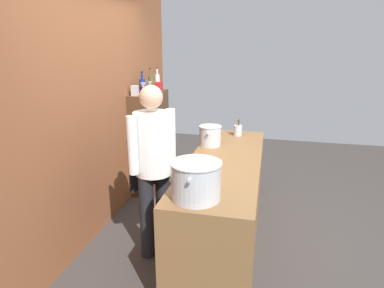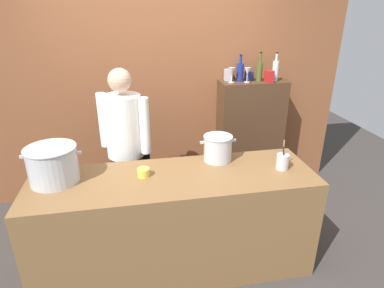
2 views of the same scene
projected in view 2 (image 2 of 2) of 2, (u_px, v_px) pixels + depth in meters
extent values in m
plane|color=#383330|center=(176.00, 264.00, 2.92)|extent=(8.00, 8.00, 0.00)
cube|color=brown|center=(156.00, 69.00, 3.60)|extent=(4.40, 0.10, 3.00)
cube|color=brown|center=(175.00, 223.00, 2.75)|extent=(2.28, 0.70, 0.90)
cube|color=#472D1C|center=(249.00, 137.00, 3.91)|extent=(0.76, 0.32, 1.37)
cylinder|color=black|center=(138.00, 194.00, 3.22)|extent=(0.14, 0.14, 0.84)
cylinder|color=black|center=(121.00, 191.00, 3.29)|extent=(0.14, 0.14, 0.84)
cylinder|color=white|center=(124.00, 126.00, 2.98)|extent=(0.34, 0.34, 0.58)
cube|color=black|center=(135.00, 143.00, 3.22)|extent=(0.27, 0.17, 0.52)
cylinder|color=white|center=(145.00, 126.00, 2.89)|extent=(0.09, 0.09, 0.52)
cylinder|color=white|center=(103.00, 120.00, 3.04)|extent=(0.09, 0.09, 0.52)
sphere|color=tan|center=(120.00, 80.00, 2.81)|extent=(0.21, 0.21, 0.21)
cylinder|color=#B7BABF|center=(53.00, 165.00, 2.45)|extent=(0.37, 0.37, 0.28)
cylinder|color=#B7BABF|center=(50.00, 148.00, 2.39)|extent=(0.38, 0.38, 0.01)
cube|color=#B7BABF|center=(22.00, 157.00, 2.38)|extent=(0.04, 0.02, 0.02)
cube|color=#B7BABF|center=(79.00, 153.00, 2.45)|extent=(0.04, 0.02, 0.02)
cylinder|color=#B7BABF|center=(218.00, 149.00, 2.80)|extent=(0.24, 0.24, 0.22)
cylinder|color=#B7BABF|center=(218.00, 137.00, 2.76)|extent=(0.25, 0.25, 0.01)
cube|color=#B7BABF|center=(202.00, 142.00, 2.75)|extent=(0.04, 0.02, 0.02)
cube|color=#B7BABF|center=(234.00, 140.00, 2.80)|extent=(0.04, 0.02, 0.02)
cylinder|color=#B7BABF|center=(283.00, 162.00, 2.67)|extent=(0.10, 0.10, 0.13)
cylinder|color=olive|center=(283.00, 154.00, 2.64)|extent=(0.02, 0.04, 0.23)
cylinder|color=#262626|center=(284.00, 157.00, 2.64)|extent=(0.05, 0.01, 0.19)
cylinder|color=yellow|center=(143.00, 172.00, 2.56)|extent=(0.10, 0.10, 0.07)
cylinder|color=silver|center=(275.00, 71.00, 3.59)|extent=(0.07, 0.07, 0.22)
cylinder|color=silver|center=(277.00, 57.00, 3.53)|extent=(0.02, 0.02, 0.08)
cylinder|color=black|center=(277.00, 53.00, 3.51)|extent=(0.03, 0.03, 0.01)
cylinder|color=navy|center=(240.00, 72.00, 3.60)|extent=(0.08, 0.08, 0.19)
cylinder|color=navy|center=(241.00, 60.00, 3.54)|extent=(0.03, 0.03, 0.09)
cylinder|color=black|center=(241.00, 55.00, 3.52)|extent=(0.03, 0.03, 0.01)
cylinder|color=#475123|center=(259.00, 72.00, 3.60)|extent=(0.07, 0.07, 0.21)
cylinder|color=#475123|center=(261.00, 58.00, 3.54)|extent=(0.02, 0.02, 0.10)
cylinder|color=black|center=(261.00, 52.00, 3.52)|extent=(0.03, 0.03, 0.01)
cylinder|color=silver|center=(231.00, 82.00, 3.56)|extent=(0.06, 0.06, 0.01)
cylinder|color=silver|center=(231.00, 78.00, 3.55)|extent=(0.01, 0.01, 0.08)
cone|color=silver|center=(232.00, 71.00, 3.52)|extent=(0.07, 0.07, 0.08)
cylinder|color=silver|center=(247.00, 82.00, 3.57)|extent=(0.06, 0.06, 0.01)
cylinder|color=silver|center=(247.00, 78.00, 3.56)|extent=(0.01, 0.01, 0.07)
cone|color=silver|center=(247.00, 71.00, 3.53)|extent=(0.07, 0.07, 0.08)
cube|color=#B2B2B7|center=(228.00, 75.00, 3.64)|extent=(0.08, 0.08, 0.13)
cube|color=navy|center=(249.00, 76.00, 3.66)|extent=(0.08, 0.08, 0.10)
cube|color=red|center=(269.00, 77.00, 3.55)|extent=(0.08, 0.08, 0.13)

